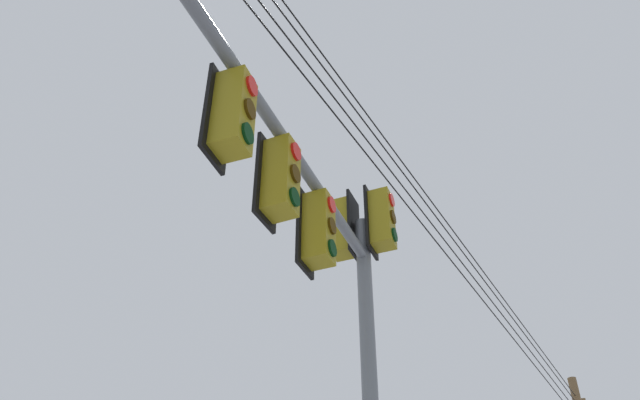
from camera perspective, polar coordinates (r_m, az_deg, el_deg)
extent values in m
cylinder|color=slate|center=(7.24, -2.59, 4.45)|extent=(2.16, 4.50, 0.14)
cube|color=olive|center=(9.30, 5.44, -1.71)|extent=(0.40, 0.40, 0.90)
cube|color=black|center=(9.34, 4.45, -1.94)|extent=(0.22, 0.42, 1.04)
cylinder|color=red|center=(9.44, 6.29, 0.00)|extent=(0.11, 0.19, 0.20)
cylinder|color=#3C2703|center=(9.27, 6.41, -1.48)|extent=(0.11, 0.19, 0.20)
cylinder|color=black|center=(9.10, 6.54, -3.03)|extent=(0.11, 0.19, 0.20)
cube|color=olive|center=(9.46, 1.98, -2.51)|extent=(0.40, 0.40, 0.90)
cube|color=black|center=(9.41, 2.95, -2.29)|extent=(0.22, 0.42, 1.04)
cylinder|color=red|center=(9.68, 1.03, -1.25)|extent=(0.11, 0.19, 0.20)
cylinder|color=#3C2703|center=(9.51, 1.05, -2.72)|extent=(0.11, 0.19, 0.20)
cylinder|color=black|center=(9.34, 1.07, -4.25)|extent=(0.11, 0.19, 0.20)
cube|color=olive|center=(7.50, -0.10, -2.55)|extent=(0.40, 0.40, 0.90)
cube|color=black|center=(7.56, -1.29, -2.83)|extent=(0.22, 0.42, 1.04)
cylinder|color=red|center=(7.62, 1.04, -0.41)|extent=(0.11, 0.19, 0.20)
cylinder|color=#3C2703|center=(7.45, 1.07, -2.27)|extent=(0.11, 0.19, 0.20)
cylinder|color=black|center=(7.28, 1.09, -4.22)|extent=(0.11, 0.19, 0.20)
cube|color=olive|center=(6.75, -3.42, 1.96)|extent=(0.39, 0.39, 0.90)
cube|color=black|center=(6.82, -4.70, 1.59)|extent=(0.21, 0.42, 1.04)
cylinder|color=red|center=(6.88, -2.11, 4.26)|extent=(0.11, 0.20, 0.20)
cylinder|color=#3C2703|center=(6.69, -2.16, 2.32)|extent=(0.11, 0.20, 0.20)
cylinder|color=black|center=(6.51, -2.22, 0.27)|extent=(0.11, 0.20, 0.20)
cube|color=olive|center=(6.08, -7.55, 7.51)|extent=(0.40, 0.40, 0.90)
cube|color=black|center=(6.15, -8.98, 7.10)|extent=(0.23, 0.41, 1.04)
cylinder|color=red|center=(6.24, -5.96, 9.87)|extent=(0.12, 0.19, 0.20)
cylinder|color=#3C2703|center=(6.02, -6.13, 7.91)|extent=(0.12, 0.19, 0.20)
cylinder|color=black|center=(5.82, -6.32, 5.80)|extent=(0.12, 0.19, 0.20)
cylinder|color=black|center=(9.33, -1.21, 10.57)|extent=(10.21, 33.52, 0.15)
cylinder|color=black|center=(9.57, -1.19, 11.94)|extent=(10.21, 33.52, 0.15)
cylinder|color=black|center=(9.85, -1.16, 13.34)|extent=(10.21, 33.52, 0.15)
cylinder|color=black|center=(10.06, -1.14, 14.33)|extent=(10.21, 33.52, 0.15)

